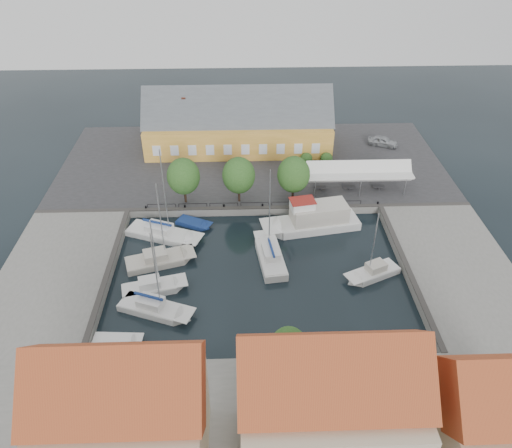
{
  "coord_description": "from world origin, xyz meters",
  "views": [
    {
      "loc": [
        -1.65,
        -43.3,
        36.3
      ],
      "look_at": [
        0.0,
        6.0,
        1.5
      ],
      "focal_mm": 35.0,
      "sensor_mm": 36.0,
      "label": 1
    }
  ],
  "objects": [
    {
      "name": "east_quay",
      "position": [
        22.0,
        -2.0,
        0.5
      ],
      "size": [
        12.0,
        24.0,
        1.0
      ],
      "primitive_type": "cube",
      "color": "slate",
      "rests_on": "ground"
    },
    {
      "name": "quay_edge_fittings",
      "position": [
        0.02,
        4.75,
        1.06
      ],
      "size": [
        56.0,
        24.72,
        0.4
      ],
      "color": "#383533",
      "rests_on": "north_quay"
    },
    {
      "name": "south_bank",
      "position": [
        0.0,
        -21.0,
        0.5
      ],
      "size": [
        56.0,
        14.0,
        1.0
      ],
      "primitive_type": "cube",
      "color": "slate",
      "rests_on": "ground"
    },
    {
      "name": "west_boat_b",
      "position": [
        -11.21,
        0.86,
        0.26
      ],
      "size": [
        8.23,
        4.84,
        10.83
      ],
      "color": "beige",
      "rests_on": "ground"
    },
    {
      "name": "east_boat_b",
      "position": [
        12.61,
        -2.17,
        0.26
      ],
      "size": [
        6.61,
        4.57,
        9.03
      ],
      "color": "white",
      "rests_on": "ground"
    },
    {
      "name": "west_boat_c",
      "position": [
        -11.24,
        -3.78,
        0.26
      ],
      "size": [
        7.16,
        3.79,
        9.56
      ],
      "color": "white",
      "rests_on": "ground"
    },
    {
      "name": "west_boat_d",
      "position": [
        -10.67,
        -6.89,
        0.27
      ],
      "size": [
        8.13,
        5.04,
        10.66
      ],
      "color": "white",
      "rests_on": "ground"
    },
    {
      "name": "launch_sw",
      "position": [
        -13.7,
        -10.99,
        0.09
      ],
      "size": [
        4.89,
        2.09,
        0.98
      ],
      "color": "white",
      "rests_on": "ground"
    },
    {
      "name": "center_sailboat",
      "position": [
        1.46,
        0.96,
        0.36
      ],
      "size": [
        3.61,
        8.8,
        11.85
      ],
      "color": "white",
      "rests_on": "ground"
    },
    {
      "name": "trawler",
      "position": [
        7.24,
        7.2,
        1.02
      ],
      "size": [
        12.71,
        5.71,
        5.0
      ],
      "color": "white",
      "rests_on": "ground"
    },
    {
      "name": "quay_trees",
      "position": [
        -2.0,
        12.0,
        4.88
      ],
      "size": [
        18.2,
        4.2,
        6.3
      ],
      "color": "black",
      "rests_on": "north_quay"
    },
    {
      "name": "townhouses",
      "position": [
        1.93,
        -23.24,
        5.82
      ],
      "size": [
        36.3,
        8.5,
        12.0
      ],
      "color": "#BBB090",
      "rests_on": "south_bank"
    },
    {
      "name": "north_quay",
      "position": [
        0.0,
        23.0,
        0.5
      ],
      "size": [
        56.0,
        26.0,
        1.0
      ],
      "primitive_type": "cube",
      "color": "#2D2D30",
      "rests_on": "ground"
    },
    {
      "name": "ground",
      "position": [
        0.0,
        0.0,
        0.0
      ],
      "size": [
        140.0,
        140.0,
        0.0
      ],
      "primitive_type": "plane",
      "color": "black",
      "rests_on": "ground"
    },
    {
      "name": "launch_nw",
      "position": [
        -7.79,
        8.23,
        0.09
      ],
      "size": [
        4.81,
        3.61,
        0.88
      ],
      "color": "navy",
      "rests_on": "ground"
    },
    {
      "name": "tent_canopy",
      "position": [
        14.0,
        14.5,
        3.68
      ],
      "size": [
        14.0,
        4.0,
        2.83
      ],
      "color": "silver",
      "rests_on": "north_quay"
    },
    {
      "name": "west_boat_a",
      "position": [
        -11.37,
        5.86,
        0.27
      ],
      "size": [
        9.8,
        5.96,
        12.55
      ],
      "color": "white",
      "rests_on": "ground"
    },
    {
      "name": "car_silver",
      "position": [
        20.7,
        27.52,
        1.79
      ],
      "size": [
        4.99,
        3.58,
        1.58
      ],
      "primitive_type": "imported",
      "rotation": [
        0.0,
        0.0,
        1.15
      ],
      "color": "#A4A7AB",
      "rests_on": "north_quay"
    },
    {
      "name": "car_red",
      "position": [
        -2.03,
        20.72,
        1.59
      ],
      "size": [
        2.94,
        3.7,
        1.18
      ],
      "primitive_type": "imported",
      "rotation": [
        0.0,
        0.0,
        0.55
      ],
      "color": "maroon",
      "rests_on": "north_quay"
    },
    {
      "name": "warehouse",
      "position": [
        -2.6,
        28.36,
        4.43
      ],
      "size": [
        28.56,
        14.0,
        9.55
      ],
      "color": "gold",
      "rests_on": "north_quay"
    },
    {
      "name": "west_quay",
      "position": [
        -22.0,
        -2.0,
        0.5
      ],
      "size": [
        12.0,
        24.0,
        1.0
      ],
      "primitive_type": "cube",
      "color": "slate",
      "rests_on": "ground"
    }
  ]
}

